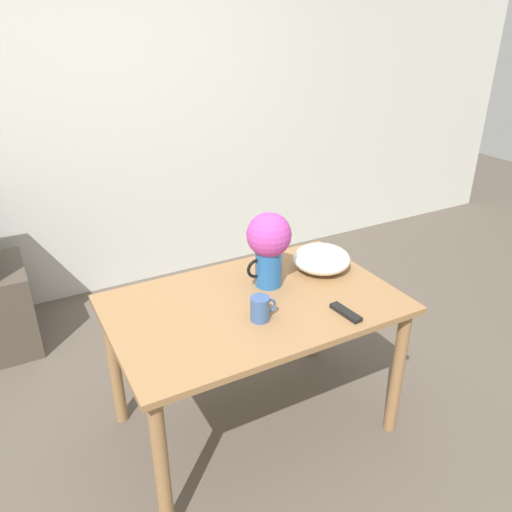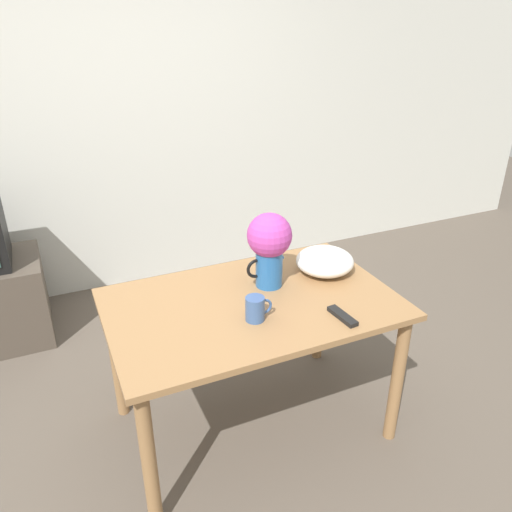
% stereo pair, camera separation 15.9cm
% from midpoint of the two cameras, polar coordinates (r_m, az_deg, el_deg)
% --- Properties ---
extents(ground_plane, '(12.00, 12.00, 0.00)m').
position_cam_midpoint_polar(ground_plane, '(2.63, -2.68, -21.40)').
color(ground_plane, brown).
extents(wall_back, '(8.00, 0.05, 2.60)m').
position_cam_midpoint_polar(wall_back, '(3.73, -14.67, 15.28)').
color(wall_back, silver).
rests_on(wall_back, ground_plane).
extents(table, '(1.32, 0.84, 0.74)m').
position_cam_midpoint_polar(table, '(2.36, 1.50, -7.37)').
color(table, olive).
rests_on(table, ground_plane).
extents(flower_vase, '(0.22, 0.21, 0.37)m').
position_cam_midpoint_polar(flower_vase, '(2.34, 3.49, 1.40)').
color(flower_vase, '#235B9E').
rests_on(flower_vase, table).
extents(coffee_mug, '(0.12, 0.08, 0.11)m').
position_cam_midpoint_polar(coffee_mug, '(2.15, 2.10, -6.07)').
color(coffee_mug, '#385689').
rests_on(coffee_mug, table).
extents(white_bowl, '(0.29, 0.29, 0.13)m').
position_cam_midpoint_polar(white_bowl, '(2.56, 9.64, -0.61)').
color(white_bowl, white).
rests_on(white_bowl, table).
extents(remote_control, '(0.06, 0.17, 0.02)m').
position_cam_midpoint_polar(remote_control, '(2.23, 11.90, -6.78)').
color(remote_control, black).
rests_on(remote_control, table).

